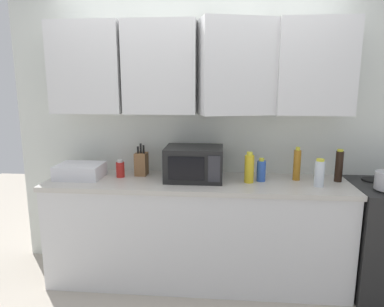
# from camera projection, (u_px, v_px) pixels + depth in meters

# --- Properties ---
(wall_back_with_cabinets) EXTENTS (3.39, 0.49, 2.60)m
(wall_back_with_cabinets) POSITION_uv_depth(u_px,v_px,m) (199.00, 98.00, 3.00)
(wall_back_with_cabinets) COLOR silver
(wall_back_with_cabinets) RESTS_ON ground_plane
(counter_run) EXTENTS (2.52, 0.63, 0.90)m
(counter_run) POSITION_uv_depth(u_px,v_px,m) (197.00, 230.00, 3.01)
(counter_run) COLOR silver
(counter_run) RESTS_ON ground_plane
(microwave) EXTENTS (0.48, 0.37, 0.28)m
(microwave) POSITION_uv_depth(u_px,v_px,m) (194.00, 163.00, 2.92)
(microwave) COLOR black
(microwave) RESTS_ON counter_run
(dish_rack) EXTENTS (0.38, 0.30, 0.12)m
(dish_rack) POSITION_uv_depth(u_px,v_px,m) (80.00, 171.00, 2.99)
(dish_rack) COLOR silver
(dish_rack) RESTS_ON counter_run
(knife_block) EXTENTS (0.11, 0.13, 0.29)m
(knife_block) POSITION_uv_depth(u_px,v_px,m) (141.00, 164.00, 3.07)
(knife_block) COLOR brown
(knife_block) RESTS_ON counter_run
(bottle_amber_vinegar) EXTENTS (0.06, 0.06, 0.28)m
(bottle_amber_vinegar) POSITION_uv_depth(u_px,v_px,m) (297.00, 165.00, 2.91)
(bottle_amber_vinegar) COLOR #AD701E
(bottle_amber_vinegar) RESTS_ON counter_run
(bottle_blue_cleaner) EXTENTS (0.07, 0.07, 0.20)m
(bottle_blue_cleaner) POSITION_uv_depth(u_px,v_px,m) (261.00, 171.00, 2.88)
(bottle_blue_cleaner) COLOR #2D56B7
(bottle_blue_cleaner) RESTS_ON counter_run
(bottle_clear_tall) EXTENTS (0.08, 0.08, 0.22)m
(bottle_clear_tall) POSITION_uv_depth(u_px,v_px,m) (319.00, 173.00, 2.73)
(bottle_clear_tall) COLOR silver
(bottle_clear_tall) RESTS_ON counter_run
(bottle_red_sauce) EXTENTS (0.07, 0.07, 0.15)m
(bottle_red_sauce) POSITION_uv_depth(u_px,v_px,m) (120.00, 169.00, 3.01)
(bottle_red_sauce) COLOR red
(bottle_red_sauce) RESTS_ON counter_run
(bottle_soy_dark) EXTENTS (0.06, 0.06, 0.27)m
(bottle_soy_dark) POSITION_uv_depth(u_px,v_px,m) (339.00, 166.00, 2.86)
(bottle_soy_dark) COLOR black
(bottle_soy_dark) RESTS_ON counter_run
(bottle_yellow_mustard) EXTENTS (0.08, 0.08, 0.25)m
(bottle_yellow_mustard) POSITION_uv_depth(u_px,v_px,m) (249.00, 168.00, 2.84)
(bottle_yellow_mustard) COLOR gold
(bottle_yellow_mustard) RESTS_ON counter_run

